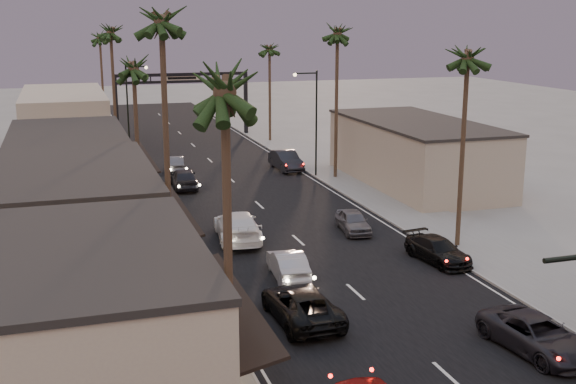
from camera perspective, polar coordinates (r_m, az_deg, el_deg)
ground at (r=55.15m, az=-3.10°, el=-0.30°), size 200.00×200.00×0.00m
road at (r=59.88m, az=-4.29°, el=0.79°), size 14.00×120.00×0.02m
sidewalk_left at (r=65.33m, az=-13.86°, el=1.55°), size 5.00×92.00×0.12m
sidewalk_right at (r=69.08m, az=2.06°, el=2.57°), size 5.00×92.00×0.12m
storefront_near at (r=26.05m, az=-15.77°, el=-10.46°), size 8.00×12.00×5.50m
storefront_mid at (r=39.30m, az=-16.53°, el=-2.37°), size 8.00×14.00×5.50m
storefront_far at (r=54.94m, az=-16.92°, el=1.75°), size 8.00×16.00×5.00m
storefront_dist at (r=77.57m, az=-17.24°, el=5.37°), size 8.00×20.00×6.00m
building_right at (r=59.57m, az=10.04°, el=3.00°), size 8.00×18.00×5.00m
arch at (r=83.32m, az=-8.36°, el=8.10°), size 15.20×0.40×7.27m
streetlight_right at (r=60.87m, az=2.01°, el=6.12°), size 2.13×0.30×9.00m
streetlight_left at (r=70.63m, az=-12.34°, el=6.83°), size 2.13×0.30×9.00m
palm_la at (r=21.48m, az=-5.04°, el=9.02°), size 3.20×3.20×13.20m
palm_lb at (r=34.23m, az=-10.00°, el=13.75°), size 3.20×3.20×15.20m
palm_lc at (r=48.21m, az=-12.14°, el=10.04°), size 3.20×3.20×12.20m
palm_ld at (r=67.08m, az=-13.86°, el=12.49°), size 3.20×3.20×14.20m
palm_ra at (r=42.06m, az=14.05°, el=10.82°), size 3.20×3.20×13.20m
palm_rb at (r=60.03m, az=3.94°, el=12.77°), size 3.20×3.20×14.20m
palm_rc at (r=79.04m, az=-1.47°, el=11.54°), size 3.20×3.20×12.20m
palm_far at (r=90.07m, az=-14.67°, el=11.97°), size 3.20×3.20×13.20m
oncoming_pickup at (r=32.41m, az=1.07°, el=-8.90°), size 2.65×5.57×1.53m
oncoming_silver at (r=37.63m, az=-0.02°, el=-5.73°), size 1.91×4.50×1.44m
oncoming_white at (r=43.98m, az=-4.02°, el=-2.69°), size 3.14×6.34×1.77m
oncoming_dgrey at (r=57.93m, az=-8.23°, el=1.09°), size 2.21×4.95×1.65m
oncoming_grey_far at (r=64.52m, az=-8.93°, el=2.21°), size 1.96×4.37×1.39m
curbside_near at (r=31.26m, az=19.08°, el=-10.62°), size 3.07×5.52×1.46m
curbside_black at (r=40.87m, az=11.76°, el=-4.52°), size 2.51×4.86×1.35m
curbside_grey at (r=45.81m, az=5.17°, el=-2.32°), size 2.09×4.19×1.37m
curbside_far at (r=64.47m, az=-0.16°, el=2.51°), size 1.95×5.23×1.71m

